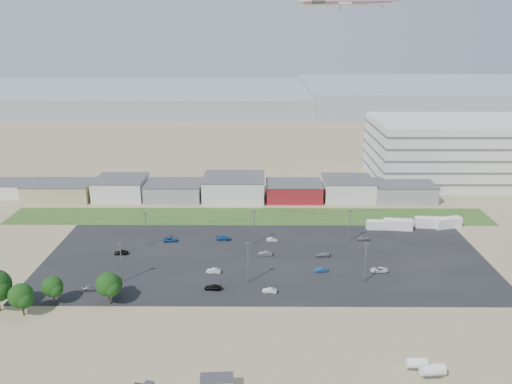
{
  "coord_description": "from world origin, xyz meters",
  "views": [
    {
      "loc": [
        3.11,
        -103.75,
        59.81
      ],
      "look_at": [
        2.41,
        22.0,
        18.43
      ],
      "focal_mm": 35.0,
      "sensor_mm": 36.0,
      "label": 1
    }
  ],
  "objects_px": {
    "parked_car_6": "(224,238)",
    "parked_car_7": "(265,253)",
    "parked_car_1": "(321,270)",
    "parked_car_11": "(272,240)",
    "portable_shed": "(217,384)",
    "parked_car_4": "(214,271)",
    "parked_car_8": "(364,238)",
    "parked_car_13": "(270,290)",
    "parked_car_12": "(322,255)",
    "box_trailer_a": "(378,225)",
    "storage_tank_nw": "(417,363)",
    "parked_car_10": "(91,288)",
    "parked_car_3": "(213,287)",
    "parked_car_0": "(379,270)",
    "airliner": "(348,1)",
    "parked_car_9": "(171,240)",
    "parked_car_5": "(121,252)"
  },
  "relations": [
    {
      "from": "portable_shed",
      "to": "parked_car_5",
      "type": "distance_m",
      "value": 63.04
    },
    {
      "from": "parked_car_8",
      "to": "parked_car_13",
      "type": "height_order",
      "value": "parked_car_8"
    },
    {
      "from": "parked_car_8",
      "to": "parked_car_12",
      "type": "distance_m",
      "value": 17.63
    },
    {
      "from": "parked_car_7",
      "to": "parked_car_12",
      "type": "xyz_separation_m",
      "value": [
        15.72,
        -0.58,
        -0.06
      ]
    },
    {
      "from": "parked_car_4",
      "to": "parked_car_7",
      "type": "xyz_separation_m",
      "value": [
        13.44,
        10.37,
        0.0
      ]
    },
    {
      "from": "parked_car_12",
      "to": "parked_car_7",
      "type": "bearing_deg",
      "value": -93.83
    },
    {
      "from": "parked_car_1",
      "to": "airliner",
      "type": "bearing_deg",
      "value": 161.63
    },
    {
      "from": "airliner",
      "to": "parked_car_0",
      "type": "distance_m",
      "value": 119.34
    },
    {
      "from": "parked_car_9",
      "to": "parked_car_12",
      "type": "height_order",
      "value": "parked_car_9"
    },
    {
      "from": "parked_car_1",
      "to": "parked_car_3",
      "type": "bearing_deg",
      "value": -77.99
    },
    {
      "from": "storage_tank_nw",
      "to": "parked_car_6",
      "type": "bearing_deg",
      "value": 124.05
    },
    {
      "from": "parked_car_0",
      "to": "box_trailer_a",
      "type": "bearing_deg",
      "value": 169.07
    },
    {
      "from": "parked_car_0",
      "to": "parked_car_4",
      "type": "relative_size",
      "value": 1.19
    },
    {
      "from": "parked_car_4",
      "to": "parked_car_7",
      "type": "relative_size",
      "value": 0.99
    },
    {
      "from": "parked_car_0",
      "to": "parked_car_11",
      "type": "xyz_separation_m",
      "value": [
        -27.07,
        19.33,
        -0.08
      ]
    },
    {
      "from": "portable_shed",
      "to": "parked_car_1",
      "type": "xyz_separation_m",
      "value": [
        23.24,
        44.76,
        -0.88
      ]
    },
    {
      "from": "parked_car_4",
      "to": "parked_car_9",
      "type": "height_order",
      "value": "parked_car_4"
    },
    {
      "from": "airliner",
      "to": "parked_car_12",
      "type": "relative_size",
      "value": 11.02
    },
    {
      "from": "box_trailer_a",
      "to": "parked_car_12",
      "type": "distance_m",
      "value": 28.16
    },
    {
      "from": "box_trailer_a",
      "to": "storage_tank_nw",
      "type": "bearing_deg",
      "value": -96.66
    },
    {
      "from": "airliner",
      "to": "parked_car_7",
      "type": "bearing_deg",
      "value": -101.6
    },
    {
      "from": "parked_car_0",
      "to": "parked_car_8",
      "type": "distance_m",
      "value": 20.26
    },
    {
      "from": "parked_car_6",
      "to": "parked_car_8",
      "type": "xyz_separation_m",
      "value": [
        41.53,
        0.03,
        -0.0
      ]
    },
    {
      "from": "parked_car_1",
      "to": "parked_car_5",
      "type": "relative_size",
      "value": 0.9
    },
    {
      "from": "portable_shed",
      "to": "airliner",
      "type": "xyz_separation_m",
      "value": [
        42.54,
        141.75,
        68.55
      ]
    },
    {
      "from": "storage_tank_nw",
      "to": "parked_car_1",
      "type": "relative_size",
      "value": 1.1
    },
    {
      "from": "parked_car_1",
      "to": "parked_car_11",
      "type": "bearing_deg",
      "value": -155.08
    },
    {
      "from": "parked_car_8",
      "to": "parked_car_12",
      "type": "bearing_deg",
      "value": 125.11
    },
    {
      "from": "parked_car_6",
      "to": "storage_tank_nw",
      "type": "bearing_deg",
      "value": -144.59
    },
    {
      "from": "parked_car_10",
      "to": "parked_car_3",
      "type": "bearing_deg",
      "value": -90.43
    },
    {
      "from": "portable_shed",
      "to": "parked_car_10",
      "type": "distance_m",
      "value": 48.14
    },
    {
      "from": "parked_car_4",
      "to": "parked_car_8",
      "type": "xyz_separation_m",
      "value": [
        42.73,
        21.05,
        0.01
      ]
    },
    {
      "from": "storage_tank_nw",
      "to": "parked_car_4",
      "type": "xyz_separation_m",
      "value": [
        -40.8,
        37.56,
        -0.53
      ]
    },
    {
      "from": "portable_shed",
      "to": "parked_car_6",
      "type": "relative_size",
      "value": 1.33
    },
    {
      "from": "parked_car_0",
      "to": "parked_car_9",
      "type": "bearing_deg",
      "value": -107.05
    },
    {
      "from": "parked_car_9",
      "to": "parked_car_12",
      "type": "xyz_separation_m",
      "value": [
        43.52,
        -10.09,
        -0.02
      ]
    },
    {
      "from": "parked_car_3",
      "to": "parked_car_13",
      "type": "height_order",
      "value": "parked_car_3"
    },
    {
      "from": "parked_car_0",
      "to": "parked_car_11",
      "type": "relative_size",
      "value": 1.37
    },
    {
      "from": "parked_car_6",
      "to": "parked_car_7",
      "type": "relative_size",
      "value": 1.15
    },
    {
      "from": "parked_car_5",
      "to": "parked_car_8",
      "type": "relative_size",
      "value": 1.04
    },
    {
      "from": "parked_car_4",
      "to": "parked_car_10",
      "type": "relative_size",
      "value": 0.86
    },
    {
      "from": "storage_tank_nw",
      "to": "parked_car_7",
      "type": "xyz_separation_m",
      "value": [
        -27.35,
        47.93,
        -0.52
      ]
    },
    {
      "from": "box_trailer_a",
      "to": "parked_car_13",
      "type": "xyz_separation_m",
      "value": [
        -34.8,
        -39.69,
        -0.81
      ]
    },
    {
      "from": "portable_shed",
      "to": "parked_car_4",
      "type": "xyz_separation_m",
      "value": [
        -4.42,
        43.96,
        -0.83
      ]
    },
    {
      "from": "parked_car_13",
      "to": "parked_car_4",
      "type": "bearing_deg",
      "value": -118.73
    },
    {
      "from": "box_trailer_a",
      "to": "parked_car_12",
      "type": "bearing_deg",
      "value": -134.52
    },
    {
      "from": "airliner",
      "to": "parked_car_5",
      "type": "relative_size",
      "value": 11.09
    },
    {
      "from": "parked_car_3",
      "to": "parked_car_5",
      "type": "distance_m",
      "value": 33.48
    },
    {
      "from": "parked_car_3",
      "to": "parked_car_5",
      "type": "bearing_deg",
      "value": -118.56
    },
    {
      "from": "parked_car_8",
      "to": "parked_car_10",
      "type": "distance_m",
      "value": 77.42
    }
  ]
}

